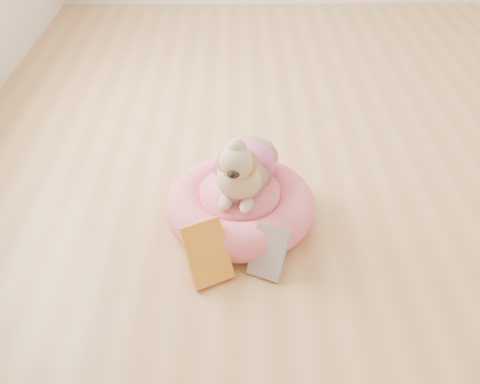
{
  "coord_description": "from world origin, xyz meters",
  "views": [
    {
      "loc": [
        -0.69,
        -1.88,
        1.35
      ],
      "look_at": [
        -0.68,
        -0.35,
        0.17
      ],
      "focal_mm": 40.0,
      "sensor_mm": 36.0,
      "label": 1
    }
  ],
  "objects_px": {
    "book_yellow": "(207,253)",
    "book_white": "(268,252)",
    "pet_bed": "(240,205)",
    "dog": "(244,156)"
  },
  "relations": [
    {
      "from": "book_yellow",
      "to": "pet_bed",
      "type": "bearing_deg",
      "value": 41.49
    },
    {
      "from": "pet_bed",
      "to": "dog",
      "type": "bearing_deg",
      "value": 44.96
    },
    {
      "from": "book_yellow",
      "to": "book_white",
      "type": "distance_m",
      "value": 0.21
    },
    {
      "from": "pet_bed",
      "to": "book_yellow",
      "type": "bearing_deg",
      "value": -111.62
    },
    {
      "from": "dog",
      "to": "book_yellow",
      "type": "relative_size",
      "value": 1.78
    },
    {
      "from": "book_yellow",
      "to": "dog",
      "type": "bearing_deg",
      "value": 40.18
    },
    {
      "from": "pet_bed",
      "to": "dog",
      "type": "distance_m",
      "value": 0.22
    },
    {
      "from": "dog",
      "to": "book_yellow",
      "type": "distance_m",
      "value": 0.38
    },
    {
      "from": "pet_bed",
      "to": "dog",
      "type": "relative_size",
      "value": 1.49
    },
    {
      "from": "dog",
      "to": "book_white",
      "type": "bearing_deg",
      "value": -61.05
    }
  ]
}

